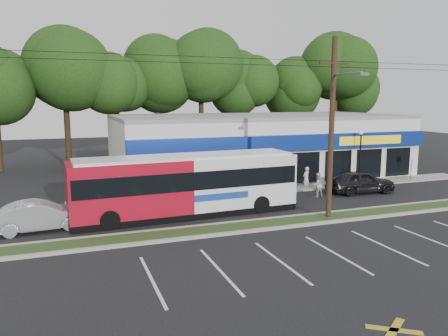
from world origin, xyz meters
name	(u,v)px	position (x,y,z in m)	size (l,w,h in m)	color
ground	(290,229)	(0.00, 0.00, 0.00)	(120.00, 120.00, 0.00)	black
grass_strip	(281,223)	(0.00, 1.00, 0.06)	(40.00, 1.60, 0.12)	#2A3E19
curb_south	(288,227)	(0.00, 0.15, 0.07)	(40.00, 0.25, 0.14)	#9E9E93
curb_north	(274,218)	(0.00, 1.85, 0.07)	(40.00, 0.25, 0.14)	#9E9E93
sidewalk	(291,188)	(5.00, 9.00, 0.05)	(32.00, 2.20, 0.10)	#9E9E93
strip_mall	(259,145)	(5.50, 15.91, 2.65)	(25.00, 12.55, 5.30)	silver
utility_pole	(330,123)	(2.83, 0.93, 5.41)	(50.00, 2.77, 10.00)	black
lamp_post	(360,151)	(11.00, 8.80, 2.67)	(0.30, 0.30, 4.25)	black
sign_post	(412,162)	(16.00, 8.57, 1.56)	(0.45, 0.10, 2.23)	#59595E
tree_line	(207,83)	(4.00, 26.00, 8.42)	(46.76, 6.76, 11.83)	black
metrobus	(187,184)	(-4.29, 4.50, 1.87)	(13.25, 3.37, 3.53)	#A90D21
car_dark	(360,182)	(9.00, 6.04, 0.84)	(1.97, 4.90, 1.67)	black
car_silver	(40,216)	(-12.19, 4.16, 0.78)	(1.65, 4.72, 1.55)	#94959A
pedestrian_a	(306,178)	(6.01, 8.50, 0.85)	(0.62, 0.41, 1.70)	silver
pedestrian_b	(317,185)	(5.44, 6.05, 0.83)	(0.81, 0.63, 1.66)	beige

